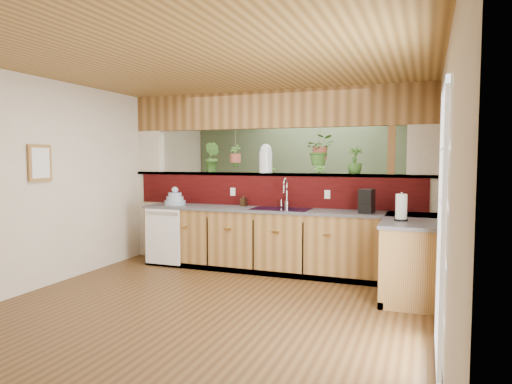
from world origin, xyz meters
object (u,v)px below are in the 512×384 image
at_px(paper_towel, 401,208).
at_px(glass_jar, 266,158).
at_px(coffee_maker, 367,202).
at_px(faucet, 286,192).
at_px(shelving_console, 299,217).
at_px(dish_stack, 175,199).
at_px(soap_dispenser, 244,200).

distance_m(paper_towel, glass_jar, 2.33).
bearing_deg(coffee_maker, faucet, 176.32).
bearing_deg(shelving_console, dish_stack, -135.47).
height_order(faucet, coffee_maker, faucet).
relative_size(faucet, paper_towel, 1.32).
relative_size(faucet, glass_jar, 1.00).
distance_m(paper_towel, shelving_console, 3.61).
relative_size(coffee_maker, shelving_console, 0.19).
bearing_deg(glass_jar, paper_towel, -27.79).
bearing_deg(soap_dispenser, coffee_maker, -6.47).
height_order(soap_dispenser, shelving_console, soap_dispenser).
relative_size(faucet, dish_stack, 1.36).
xyz_separation_m(faucet, soap_dispenser, (-0.65, 0.01, -0.14)).
height_order(soap_dispenser, glass_jar, glass_jar).
bearing_deg(glass_jar, shelving_console, 89.91).
relative_size(dish_stack, coffee_maker, 1.03).
relative_size(faucet, shelving_console, 0.26).
xyz_separation_m(soap_dispenser, paper_towel, (2.27, -0.84, 0.06)).
xyz_separation_m(dish_stack, soap_dispenser, (1.04, 0.21, 0.01)).
xyz_separation_m(paper_towel, shelving_console, (-2.00, 2.95, -0.55)).
xyz_separation_m(dish_stack, glass_jar, (1.32, 0.42, 0.62)).
distance_m(coffee_maker, paper_towel, 0.79).
bearing_deg(faucet, glass_jar, 150.21).
distance_m(faucet, dish_stack, 1.71).
relative_size(coffee_maker, paper_towel, 0.95).
bearing_deg(soap_dispenser, dish_stack, -168.84).
xyz_separation_m(coffee_maker, shelving_console, (-1.53, 2.32, -0.54)).
xyz_separation_m(soap_dispenser, coffee_maker, (1.81, -0.21, 0.05)).
xyz_separation_m(faucet, shelving_console, (-0.37, 2.12, -0.63)).
bearing_deg(dish_stack, shelving_console, 60.35).
distance_m(coffee_maker, shelving_console, 2.83).
distance_m(coffee_maker, glass_jar, 1.69).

